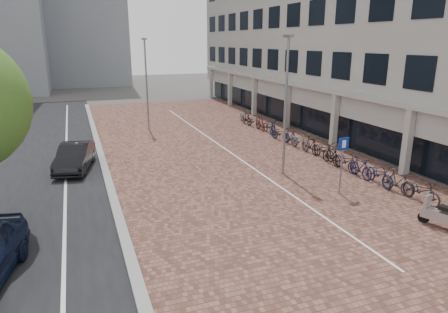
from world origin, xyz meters
TOP-DOWN VIEW (x-y plane):
  - ground at (0.00, 0.00)m, footprint 140.00×140.00m
  - plaza_brick at (2.00, 12.00)m, footprint 14.50×42.00m
  - street_asphalt at (-9.00, 12.00)m, footprint 8.00×50.00m
  - curb at (-5.10, 12.00)m, footprint 0.35×42.00m
  - lane_line at (-7.00, 12.00)m, footprint 0.12×44.00m
  - parking_line at (2.20, 12.00)m, footprint 0.10×30.00m
  - office_building at (12.97, 16.00)m, footprint 8.40×40.00m
  - car_dark at (-6.50, 10.63)m, footprint 2.27×4.33m
  - scooter_front at (5.57, -1.17)m, footprint 1.03×1.72m
  - parking_sign at (4.20, 2.87)m, footprint 0.53×0.11m
  - lamp_near at (3.23, 6.21)m, footprint 0.12×0.12m
  - lamp_far at (-1.20, 19.00)m, footprint 0.12×0.12m
  - bike_row at (6.59, 10.20)m, footprint 1.23×20.42m

SIDE VIEW (x-z plane):
  - ground at x=0.00m, z-range 0.00..0.00m
  - street_asphalt at x=-9.00m, z-range -0.01..0.02m
  - plaza_brick at x=2.00m, z-range -0.01..0.03m
  - lane_line at x=-7.00m, z-range 0.02..0.02m
  - parking_line at x=2.20m, z-range 0.03..0.04m
  - curb at x=-5.10m, z-range 0.00..0.14m
  - bike_row at x=6.59m, z-range 0.00..1.05m
  - scooter_front at x=5.57m, z-range 0.00..1.13m
  - car_dark at x=-6.50m, z-range 0.00..1.36m
  - parking_sign at x=4.20m, z-range 0.45..3.00m
  - lamp_far at x=-1.20m, z-range 0.00..6.57m
  - lamp_near at x=3.23m, z-range 0.00..6.65m
  - office_building at x=12.97m, z-range 0.94..15.94m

